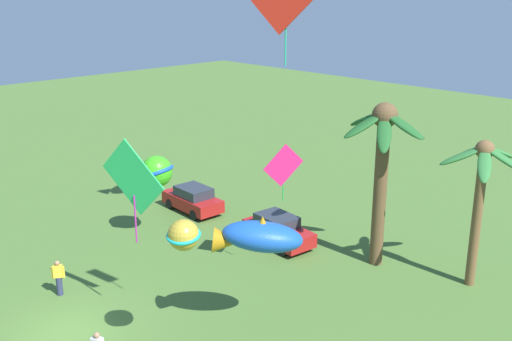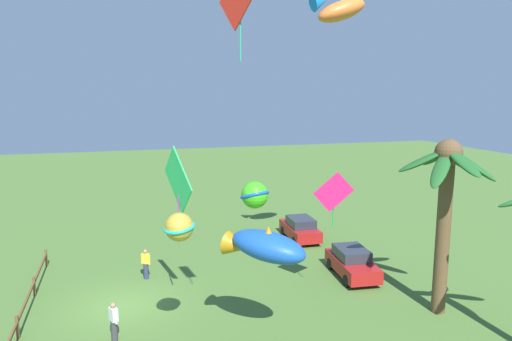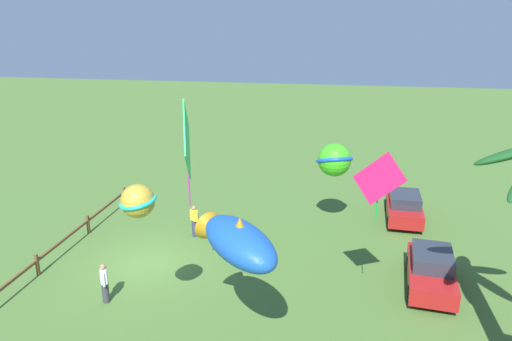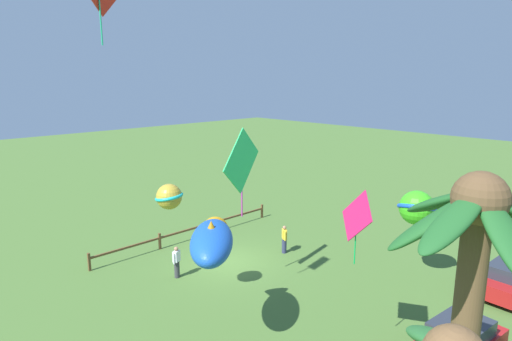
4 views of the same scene
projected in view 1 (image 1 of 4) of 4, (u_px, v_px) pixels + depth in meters
ground_plane at (68, 334)px, 22.87m from camera, size 120.00×120.00×0.00m
palm_tree_0 at (482, 180)px, 25.25m from camera, size 3.51×3.51×6.58m
palm_tree_1 at (383, 150)px, 27.05m from camera, size 4.28×4.00×7.74m
parked_car_0 at (278, 230)px, 30.64m from camera, size 4.05×2.09×1.51m
parked_car_1 at (193, 199)px, 34.99m from camera, size 3.97×1.88×1.51m
spectator_1 at (59, 277)px, 25.54m from camera, size 0.41×0.46×1.59m
kite_diamond_0 at (283, 166)px, 25.79m from camera, size 0.85×1.63×2.51m
kite_fish_1 at (257, 237)px, 21.63m from camera, size 3.18×3.29×1.50m
kite_diamond_3 at (133, 179)px, 21.91m from camera, size 2.79×0.82×4.02m
kite_ball_5 at (157, 171)px, 30.33m from camera, size 2.28×2.30×1.61m
kite_ball_6 at (183, 235)px, 19.51m from camera, size 1.56×1.56×1.03m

